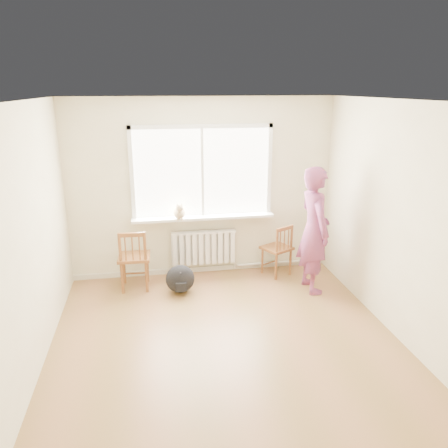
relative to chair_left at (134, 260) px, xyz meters
name	(u,v)px	position (x,y,z in m)	size (l,w,h in m)	color
floor	(229,350)	(1.06, -1.77, -0.46)	(4.50, 4.50, 0.00)	#8D5F3A
ceiling	(230,101)	(1.06, -1.77, 2.24)	(4.50, 4.50, 0.00)	white
back_wall	(202,189)	(1.06, 0.48, 0.89)	(4.00, 0.01, 2.70)	beige
window	(202,169)	(1.06, 0.45, 1.20)	(2.12, 0.05, 1.42)	white
windowsill	(204,217)	(1.06, 0.37, 0.47)	(2.15, 0.22, 0.04)	white
radiator	(204,247)	(1.06, 0.39, -0.02)	(1.00, 0.12, 0.55)	white
heating_pipe	(280,262)	(2.31, 0.42, -0.38)	(0.04, 0.04, 1.40)	silver
baseboard	(204,269)	(1.06, 0.46, -0.42)	(4.00, 0.03, 0.08)	beige
chair_left	(134,260)	(0.00, 0.00, 0.00)	(0.47, 0.45, 0.91)	brown
chair_right	(279,250)	(2.19, 0.13, -0.04)	(0.54, 0.53, 0.82)	brown
person	(314,230)	(2.52, -0.43, 0.44)	(0.66, 0.43, 1.81)	#CD4474
cat	(179,212)	(0.69, 0.28, 0.60)	(0.18, 0.41, 0.27)	beige
backpack	(180,279)	(0.64, -0.22, -0.25)	(0.41, 0.31, 0.41)	black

